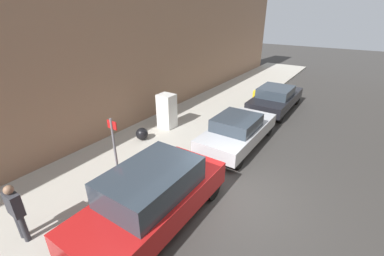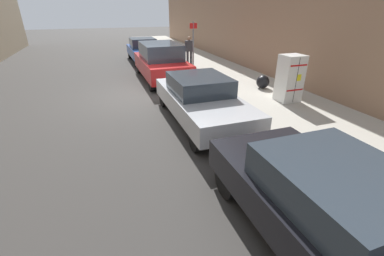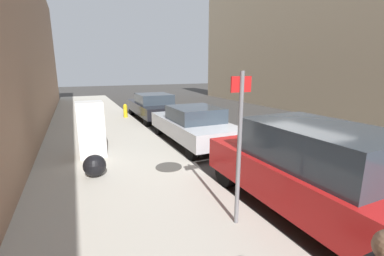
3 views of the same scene
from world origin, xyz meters
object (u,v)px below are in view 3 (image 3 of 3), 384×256
Objects in this scene: parked_suv_red at (317,171)px; street_sign_post at (239,142)px; fire_hydrant at (125,110)px; parked_sedan_silver at (193,124)px; parked_sedan_dark at (153,106)px; trash_bag at (95,166)px; discarded_refrigerator at (91,129)px.

street_sign_post is at bearing 171.68° from parked_suv_red.
parked_suv_red is at bearing -82.56° from fire_hydrant.
parked_sedan_silver is (1.56, 5.11, -0.84)m from street_sign_post.
street_sign_post is at bearing -106.97° from parked_sedan_silver.
parked_suv_red is 10.54m from parked_sedan_dark.
fire_hydrant is 7.99m from trash_bag.
discarded_refrigerator reaches higher than parked_sedan_silver.
parked_sedan_silver is at bearing -75.73° from fire_hydrant.
parked_suv_red is (1.43, -10.98, 0.38)m from fire_hydrant.
parked_sedan_silver reaches higher than trash_bag.
trash_bag is 0.12× the size of parked_sedan_silver.
parked_sedan_silver is (3.51, 0.38, -0.24)m from discarded_refrigerator.
parked_sedan_silver is at bearing 90.00° from parked_suv_red.
parked_suv_red is at bearing -8.32° from street_sign_post.
parked_sedan_dark is at bearing 90.00° from parked_suv_red.
street_sign_post reaches higher than fire_hydrant.
fire_hydrant is 5.82m from parked_sedan_silver.
fire_hydrant is at bearing 74.42° from trash_bag.
discarded_refrigerator is 5.16m from street_sign_post.
discarded_refrigerator is 6.08m from parked_suv_red.
street_sign_post is 4.68× the size of trash_bag.
parked_sedan_dark reaches higher than trash_bag.
parked_suv_red reaches higher than parked_sedan_silver.
parked_sedan_dark is (3.51, 5.58, -0.22)m from discarded_refrigerator.
parked_suv_red is 5.35m from parked_sedan_silver.
fire_hydrant is (0.13, 10.75, -1.04)m from street_sign_post.
trash_bag is at bearing -105.58° from fire_hydrant.
street_sign_post is at bearing -98.61° from parked_sedan_dark.
discarded_refrigerator is at bearing 87.61° from trash_bag.
fire_hydrant reaches higher than trash_bag.
discarded_refrigerator is at bearing -122.19° from parked_sedan_dark.
discarded_refrigerator is 0.35× the size of parked_suv_red.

